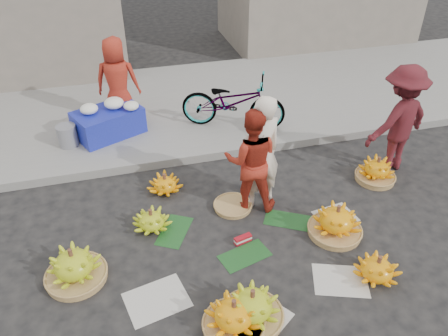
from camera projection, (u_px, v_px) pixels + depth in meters
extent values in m
plane|color=black|center=(247.00, 244.00, 5.84)|extent=(80.00, 80.00, 0.00)
cube|color=gray|center=(209.00, 154.00, 7.54)|extent=(40.00, 0.25, 0.15)
cube|color=gray|center=(185.00, 103.00, 9.22)|extent=(40.00, 4.00, 0.12)
cylinder|color=#9F7742|center=(77.00, 276.00, 5.32)|extent=(0.73, 0.73, 0.09)
cylinder|color=#553022|center=(70.00, 253.00, 5.10)|extent=(0.05, 0.05, 0.12)
cylinder|color=#9F7742|center=(251.00, 316.00, 4.84)|extent=(0.70, 0.70, 0.09)
cylinder|color=#553022|center=(253.00, 294.00, 4.63)|extent=(0.05, 0.05, 0.12)
cylinder|color=#9F7742|center=(234.00, 325.00, 4.74)|extent=(0.66, 0.66, 0.09)
cylinder|color=#553022|center=(234.00, 304.00, 4.54)|extent=(0.05, 0.05, 0.12)
cylinder|color=#553022|center=(379.00, 261.00, 5.20)|extent=(0.05, 0.05, 0.12)
cylinder|color=#9F7742|center=(334.00, 231.00, 5.98)|extent=(0.72, 0.72, 0.09)
cylinder|color=#553022|center=(339.00, 209.00, 5.76)|extent=(0.05, 0.05, 0.12)
cylinder|color=#9F7742|center=(375.00, 177.00, 7.01)|extent=(0.62, 0.62, 0.09)
cylinder|color=#553022|center=(379.00, 160.00, 6.83)|extent=(0.05, 0.05, 0.12)
cylinder|color=#553022|center=(151.00, 213.00, 5.95)|extent=(0.05, 0.05, 0.12)
cylinder|color=#553022|center=(164.00, 177.00, 6.66)|extent=(0.05, 0.05, 0.12)
cylinder|color=#9F7742|center=(233.00, 206.00, 6.44)|extent=(0.72, 0.72, 0.06)
cube|color=#A9121D|center=(243.00, 239.00, 5.83)|extent=(0.25, 0.13, 0.10)
imported|color=white|center=(261.00, 153.00, 6.10)|extent=(0.72, 0.57, 1.73)
imported|color=red|center=(251.00, 160.00, 6.08)|extent=(0.92, 0.81, 1.58)
imported|color=maroon|center=(399.00, 120.00, 6.82)|extent=(1.29, 0.93, 1.79)
cube|color=#1921A3|center=(109.00, 122.00, 7.88)|extent=(1.35, 1.13, 0.48)
ellipsoid|color=white|center=(89.00, 109.00, 7.60)|extent=(0.31, 0.31, 0.17)
ellipsoid|color=white|center=(114.00, 103.00, 7.76)|extent=(0.35, 0.35, 0.19)
ellipsoid|color=white|center=(131.00, 106.00, 7.72)|extent=(0.27, 0.27, 0.15)
cylinder|color=gray|center=(67.00, 136.00, 7.58)|extent=(0.34, 0.34, 0.38)
imported|color=red|center=(117.00, 81.00, 7.98)|extent=(0.89, 0.68, 1.63)
imported|color=gray|center=(233.00, 102.00, 7.98)|extent=(1.39, 2.02, 1.01)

